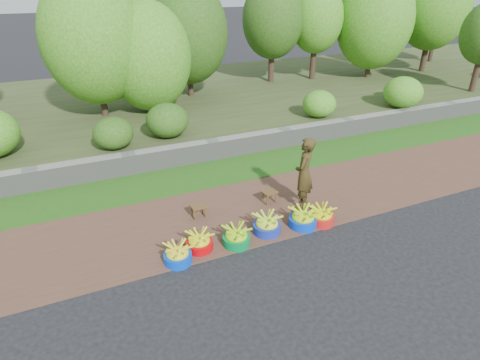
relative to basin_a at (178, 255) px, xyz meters
name	(u,v)px	position (x,y,z in m)	size (l,w,h in m)	color
ground_plane	(288,239)	(2.11, -0.18, -0.17)	(120.00, 120.00, 0.00)	black
dirt_shoulder	(259,208)	(2.11, 1.07, -0.16)	(80.00, 2.50, 0.02)	brown
grass_verge	(224,171)	(2.11, 3.07, -0.15)	(80.00, 1.50, 0.04)	#285B16
retaining_wall	(213,150)	(2.11, 3.92, 0.11)	(80.00, 0.35, 0.55)	gray
earth_bank	(166,104)	(2.11, 8.82, 0.08)	(80.00, 10.00, 0.50)	#3D4824
vegetation	(264,32)	(5.68, 8.02, 2.53)	(28.73, 7.39, 4.77)	#34251A
basin_a	(178,255)	(0.00, 0.00, 0.00)	(0.49, 0.49, 0.37)	#023FD9
basin_b	(199,242)	(0.46, 0.20, 0.00)	(0.49, 0.49, 0.37)	red
basin_c	(236,237)	(1.14, 0.06, 0.01)	(0.52, 0.52, 0.39)	#007935
basin_d	(267,225)	(1.84, 0.18, 0.02)	(0.55, 0.55, 0.41)	#192CA7
basin_e	(303,219)	(2.59, 0.09, 0.02)	(0.55, 0.55, 0.41)	#063CD5
basin_f	(322,216)	(3.00, 0.04, 0.01)	(0.51, 0.51, 0.38)	red
stool_left	(198,208)	(0.80, 1.23, 0.07)	(0.32, 0.25, 0.27)	brown
stool_right	(269,194)	(2.42, 1.18, 0.07)	(0.34, 0.28, 0.27)	brown
vendor_woman	(304,173)	(2.99, 0.75, 0.64)	(0.57, 0.38, 1.57)	black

